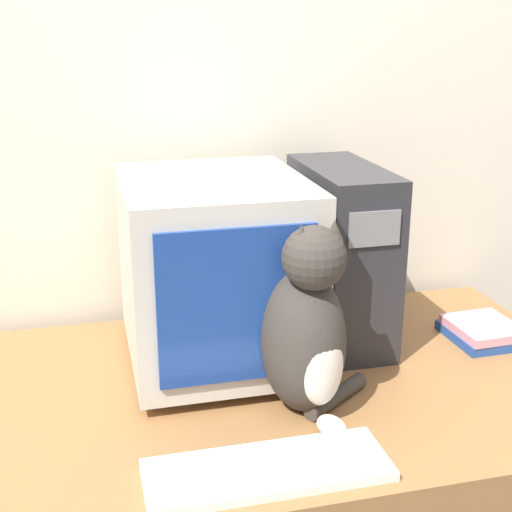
{
  "coord_description": "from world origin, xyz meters",
  "views": [
    {
      "loc": [
        -0.3,
        -0.95,
        1.48
      ],
      "look_at": [
        0.05,
        0.45,
        1.0
      ],
      "focal_mm": 50.0,
      "sensor_mm": 36.0,
      "label": 1
    }
  ],
  "objects_px": {
    "pen": "(218,458)",
    "crt_monitor": "(215,271)",
    "keyboard": "(267,469)",
    "cat": "(306,331)",
    "book_stack": "(482,331)",
    "computer_tower": "(341,254)"
  },
  "relations": [
    {
      "from": "computer_tower",
      "to": "book_stack",
      "type": "xyz_separation_m",
      "value": [
        0.35,
        -0.12,
        -0.2
      ]
    },
    {
      "from": "computer_tower",
      "to": "book_stack",
      "type": "bearing_deg",
      "value": -18.54
    },
    {
      "from": "crt_monitor",
      "to": "book_stack",
      "type": "height_order",
      "value": "crt_monitor"
    },
    {
      "from": "cat",
      "to": "book_stack",
      "type": "bearing_deg",
      "value": 8.79
    },
    {
      "from": "pen",
      "to": "crt_monitor",
      "type": "bearing_deg",
      "value": 79.32
    },
    {
      "from": "crt_monitor",
      "to": "cat",
      "type": "distance_m",
      "value": 0.3
    },
    {
      "from": "pen",
      "to": "keyboard",
      "type": "bearing_deg",
      "value": -40.38
    },
    {
      "from": "keyboard",
      "to": "book_stack",
      "type": "bearing_deg",
      "value": 31.56
    },
    {
      "from": "keyboard",
      "to": "computer_tower",
      "type": "bearing_deg",
      "value": 58.21
    },
    {
      "from": "crt_monitor",
      "to": "keyboard",
      "type": "bearing_deg",
      "value": -89.84
    },
    {
      "from": "keyboard",
      "to": "crt_monitor",
      "type": "bearing_deg",
      "value": 90.16
    },
    {
      "from": "crt_monitor",
      "to": "computer_tower",
      "type": "bearing_deg",
      "value": 11.43
    },
    {
      "from": "computer_tower",
      "to": "keyboard",
      "type": "xyz_separation_m",
      "value": [
        -0.33,
        -0.53,
        -0.21
      ]
    },
    {
      "from": "computer_tower",
      "to": "keyboard",
      "type": "relative_size",
      "value": 1.0
    },
    {
      "from": "crt_monitor",
      "to": "cat",
      "type": "xyz_separation_m",
      "value": [
        0.13,
        -0.27,
        -0.05
      ]
    },
    {
      "from": "pen",
      "to": "cat",
      "type": "bearing_deg",
      "value": 32.27
    },
    {
      "from": "cat",
      "to": "pen",
      "type": "xyz_separation_m",
      "value": [
        -0.21,
        -0.13,
        -0.17
      ]
    },
    {
      "from": "crt_monitor",
      "to": "keyboard",
      "type": "relative_size",
      "value": 1.08
    },
    {
      "from": "crt_monitor",
      "to": "cat",
      "type": "relative_size",
      "value": 1.16
    },
    {
      "from": "computer_tower",
      "to": "pen",
      "type": "xyz_separation_m",
      "value": [
        -0.41,
        -0.47,
        -0.22
      ]
    },
    {
      "from": "cat",
      "to": "book_stack",
      "type": "relative_size",
      "value": 2.15
    },
    {
      "from": "cat",
      "to": "book_stack",
      "type": "distance_m",
      "value": 0.61
    }
  ]
}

